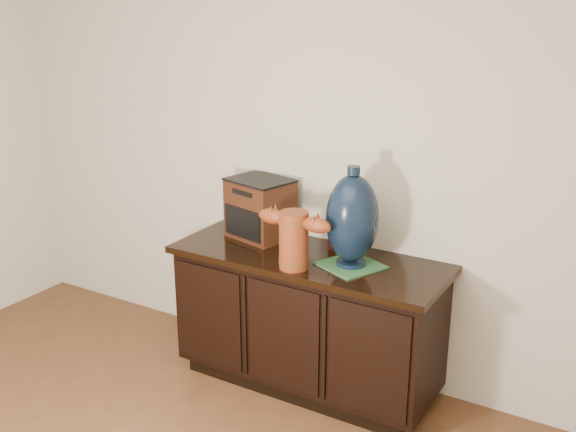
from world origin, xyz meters
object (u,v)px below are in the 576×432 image
Objects in this scene: terracotta_vessel at (294,237)px; tv_radio at (260,208)px; lamp_base at (352,219)px; sideboard at (307,320)px; spray_can at (333,235)px.

tv_radio reaches higher than terracotta_vessel.
lamp_base is at bearing 37.13° from terracotta_vessel.
sideboard is 0.48m from spray_can.
lamp_base is (0.23, 0.17, 0.08)m from terracotta_vessel.
lamp_base is (0.62, -0.13, 0.08)m from tv_radio.
lamp_base is 3.13× the size of spray_can.
tv_radio is 0.45m from spray_can.
lamp_base is at bearing 1.76° from tv_radio.
sideboard is at bearing 176.81° from lamp_base.
tv_radio is at bearing 144.44° from terracotta_vessel.
sideboard is at bearing -3.92° from tv_radio.
tv_radio is at bearing 162.30° from sideboard.
lamp_base reaches higher than tv_radio.
terracotta_vessel is 2.53× the size of spray_can.
terracotta_vessel is at bearing -97.87° from spray_can.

